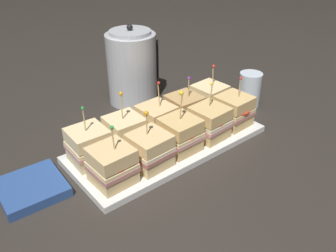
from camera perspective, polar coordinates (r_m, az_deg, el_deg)
The scene contains 15 objects.
ground_plane at distance 1.02m, azimuth 0.00°, elevation -3.21°, with size 6.00×6.00×0.00m, color #2D2823.
serving_platter at distance 1.02m, azimuth 0.00°, elevation -2.79°, with size 0.56×0.25×0.02m.
sandwich_front_far_left at distance 0.85m, azimuth -8.96°, elevation -6.28°, with size 0.10×0.10×0.15m.
sandwich_front_left at distance 0.90m, azimuth -2.94°, elevation -3.85°, with size 0.10×0.10×0.15m.
sandwich_front_center at distance 0.95m, azimuth 2.05°, elevation -1.34°, with size 0.10×0.10×0.17m.
sandwich_front_right at distance 1.01m, azimuth 6.68°, elevation 0.59°, with size 0.10×0.10×0.16m.
sandwich_front_far_right at distance 1.09m, azimuth 10.48°, elevation 2.44°, with size 0.10×0.10×0.16m.
sandwich_back_far_left at distance 0.93m, azimuth -12.61°, elevation -3.10°, with size 0.10×0.10×0.16m.
sandwich_back_left at distance 0.97m, azimuth -6.93°, elevation -0.99°, with size 0.10×0.10×0.17m.
sandwich_back_center at distance 1.02m, azimuth -1.76°, elevation 1.01°, with size 0.10×0.10×0.16m.
sandwich_back_right at distance 1.08m, azimuth 2.59°, elevation 2.67°, with size 0.10×0.10×0.15m.
sandwich_back_far_right at distance 1.15m, azimuth 6.67°, elevation 4.32°, with size 0.10×0.10×0.16m.
kettle_steel at distance 1.23m, azimuth -5.78°, elevation 9.33°, with size 0.19×0.17×0.27m.
drinking_glass at distance 1.25m, azimuth 12.95°, elevation 5.76°, with size 0.08×0.08×0.12m.
napkin_stack at distance 0.92m, azimuth -21.05°, elevation -9.23°, with size 0.15×0.15×0.02m.
Camera 1 is at (-0.53, -0.66, 0.57)m, focal length 38.00 mm.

